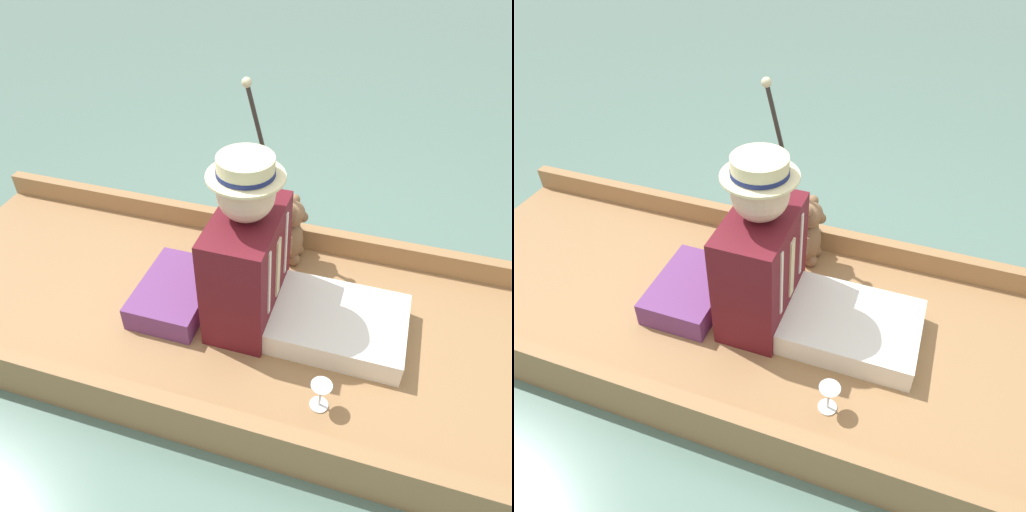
% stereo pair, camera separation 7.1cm
% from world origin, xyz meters
% --- Properties ---
extents(ground_plane, '(16.00, 16.00, 0.00)m').
position_xyz_m(ground_plane, '(0.00, 0.00, 0.00)').
color(ground_plane, slate).
extents(punt_boat, '(1.17, 3.39, 0.23)m').
position_xyz_m(punt_boat, '(0.00, 0.00, 0.07)').
color(punt_boat, '#997047').
rests_on(punt_boat, ground_plane).
extents(seat_cushion, '(0.43, 0.30, 0.11)m').
position_xyz_m(seat_cushion, '(0.01, -0.43, 0.17)').
color(seat_cushion, '#6B3875').
rests_on(seat_cushion, punt_boat).
extents(seated_person, '(0.46, 0.82, 0.78)m').
position_xyz_m(seated_person, '(-0.02, -0.00, 0.39)').
color(seated_person, white).
rests_on(seated_person, punt_boat).
extents(teddy_bear, '(0.24, 0.14, 0.35)m').
position_xyz_m(teddy_bear, '(-0.44, -0.01, 0.28)').
color(teddy_bear, '#846042').
rests_on(teddy_bear, punt_boat).
extents(wine_glass, '(0.08, 0.08, 0.13)m').
position_xyz_m(wine_glass, '(0.35, 0.30, 0.21)').
color(wine_glass, silver).
rests_on(wine_glass, punt_boat).
extents(walking_cane, '(0.04, 0.25, 0.87)m').
position_xyz_m(walking_cane, '(-0.49, -0.16, 0.62)').
color(walking_cane, '#2D2823').
rests_on(walking_cane, punt_boat).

